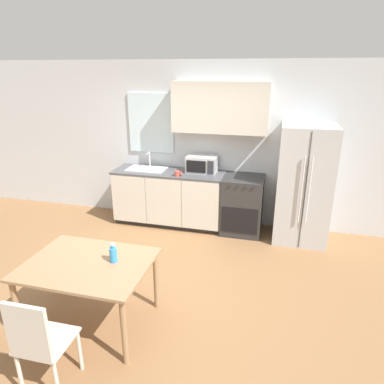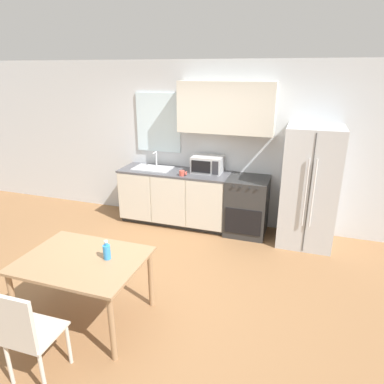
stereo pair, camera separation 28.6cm
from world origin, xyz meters
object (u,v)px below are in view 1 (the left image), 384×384
at_px(microwave, 202,164).
at_px(drink_bottle, 113,254).
at_px(refrigerator, 304,185).
at_px(coffee_mug, 178,173).
at_px(oven_range, 242,205).
at_px(dining_table, 89,270).
at_px(dining_chair_near, 38,340).

height_order(microwave, drink_bottle, microwave).
height_order(refrigerator, microwave, refrigerator).
distance_m(coffee_mug, drink_bottle, 2.31).
bearing_deg(oven_range, microwave, 171.06).
distance_m(microwave, dining_table, 2.80).
xyz_separation_m(oven_range, microwave, (-0.70, 0.11, 0.61)).
bearing_deg(microwave, dining_chair_near, -98.28).
relative_size(dining_table, drink_bottle, 6.07).
distance_m(coffee_mug, dining_table, 2.42).
height_order(oven_range, coffee_mug, coffee_mug).
relative_size(oven_range, microwave, 1.89).
distance_m(dining_chair_near, drink_bottle, 1.00).
xyz_separation_m(microwave, coffee_mug, (-0.33, -0.32, -0.09)).
distance_m(microwave, coffee_mug, 0.46).
xyz_separation_m(coffee_mug, dining_chair_near, (-0.19, -3.24, -0.45)).
bearing_deg(coffee_mug, dining_chair_near, -93.40).
relative_size(dining_table, dining_chair_near, 1.34).
relative_size(microwave, dining_chair_near, 0.53).
height_order(microwave, coffee_mug, microwave).
bearing_deg(dining_chair_near, microwave, 80.74).
height_order(oven_range, refrigerator, refrigerator).
xyz_separation_m(microwave, dining_chair_near, (-0.52, -3.56, -0.54)).
xyz_separation_m(refrigerator, microwave, (-1.62, 0.15, 0.18)).
height_order(refrigerator, drink_bottle, refrigerator).
bearing_deg(drink_bottle, oven_range, 68.01).
height_order(refrigerator, coffee_mug, refrigerator).
relative_size(coffee_mug, drink_bottle, 0.60).
distance_m(microwave, drink_bottle, 2.65).
height_order(coffee_mug, dining_table, coffee_mug).
relative_size(refrigerator, dining_table, 1.45).
bearing_deg(dining_chair_near, refrigerator, 56.97).
xyz_separation_m(oven_range, dining_chair_near, (-1.22, -3.44, 0.07)).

